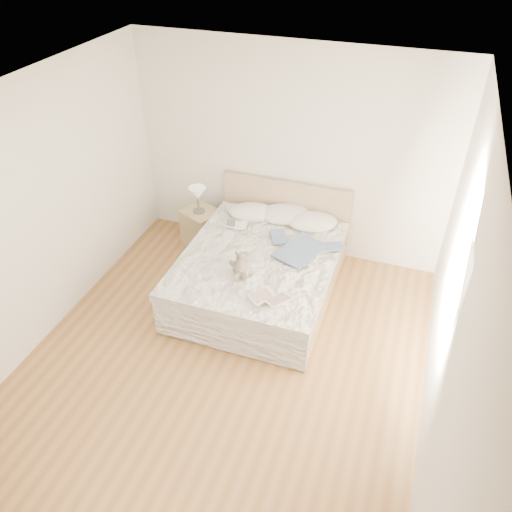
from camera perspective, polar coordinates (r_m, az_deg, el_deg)
name	(u,v)px	position (r m, az deg, el deg)	size (l,w,h in m)	color
floor	(225,359)	(5.38, -3.60, -11.72)	(4.00, 4.50, 0.00)	brown
ceiling	(211,109)	(3.81, -5.19, 16.38)	(4.00, 4.50, 0.00)	white
wall_back	(289,154)	(6.30, 3.82, 11.53)	(4.00, 0.02, 2.70)	silver
wall_front	(61,487)	(3.21, -21.35, -23.39)	(4.00, 0.02, 2.70)	silver
wall_left	(34,218)	(5.46, -24.02, 4.04)	(0.02, 4.50, 2.70)	silver
wall_right	(454,307)	(4.24, 21.67, -5.43)	(0.02, 4.50, 2.70)	silver
window	(456,274)	(4.41, 21.90, -1.94)	(0.02, 1.30, 1.10)	white
bed	(261,271)	(5.98, 0.60, -1.68)	(1.72, 2.14, 1.00)	tan
nightstand	(202,229)	(6.80, -6.22, 3.11)	(0.45, 0.40, 0.56)	#9D8A60
table_lamp	(198,195)	(6.52, -6.69, 6.98)	(0.29, 0.29, 0.36)	#44403B
pillow_left	(252,212)	(6.44, -0.45, 5.06)	(0.59, 0.41, 0.18)	white
pillow_middle	(285,214)	(6.41, 3.34, 4.81)	(0.65, 0.45, 0.19)	white
pillow_right	(312,222)	(6.28, 6.47, 3.92)	(0.62, 0.43, 0.18)	white
blouse	(300,250)	(5.78, 5.04, 0.65)	(0.63, 0.67, 0.03)	#3C4C6F
photo_book	(236,225)	(6.21, -2.29, 3.61)	(0.29, 0.20, 0.02)	white
childrens_book	(270,298)	(5.11, 1.64, -4.84)	(0.37, 0.25, 0.02)	#FFF3CB
teddy_bear	(241,271)	(5.43, -1.78, -1.68)	(0.22, 0.31, 0.16)	#6B5F51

